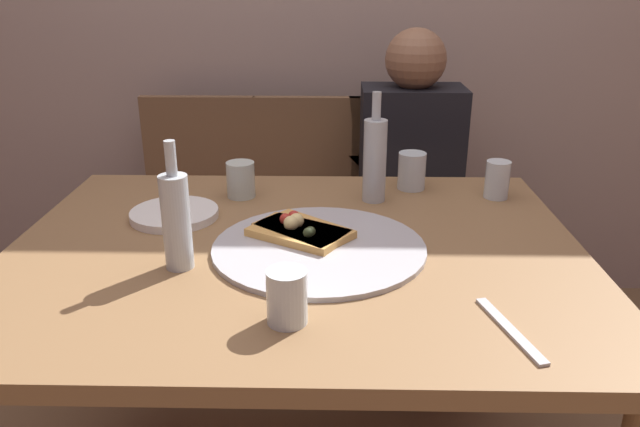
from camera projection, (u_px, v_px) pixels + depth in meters
dining_table at (296, 277)px, 1.46m from camera, size 1.33×1.04×0.75m
pizza_tray at (319, 248)px, 1.41m from camera, size 0.49×0.49×0.01m
pizza_slice_last at (303, 229)px, 1.46m from camera, size 0.25×0.24×0.05m
pizza_slice_extra at (297, 231)px, 1.45m from camera, size 0.26×0.22×0.05m
wine_bottle at (375, 159)px, 1.67m from camera, size 0.06×0.06×0.30m
beer_bottle at (176, 219)px, 1.29m from camera, size 0.06×0.06×0.28m
tumbler_near at (497, 180)px, 1.72m from camera, size 0.07×0.07×0.11m
tumbler_far at (412, 171)px, 1.79m from camera, size 0.08×0.08×0.11m
wine_glass at (287, 297)px, 1.11m from camera, size 0.07×0.07×0.10m
short_glass at (241, 180)px, 1.73m from camera, size 0.08×0.08×0.10m
plate_stack at (174, 214)px, 1.59m from camera, size 0.22×0.22×0.02m
table_knife at (510, 330)px, 1.09m from camera, size 0.08×0.22×0.01m
chair_left at (197, 203)px, 2.38m from camera, size 0.44×0.44×0.90m
chair_middle at (310, 203)px, 2.38m from camera, size 0.44×0.44×0.90m
chair_right at (406, 204)px, 2.37m from camera, size 0.44×0.44×0.90m
guest_in_sweater at (412, 185)px, 2.18m from camera, size 0.36×0.56×1.17m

